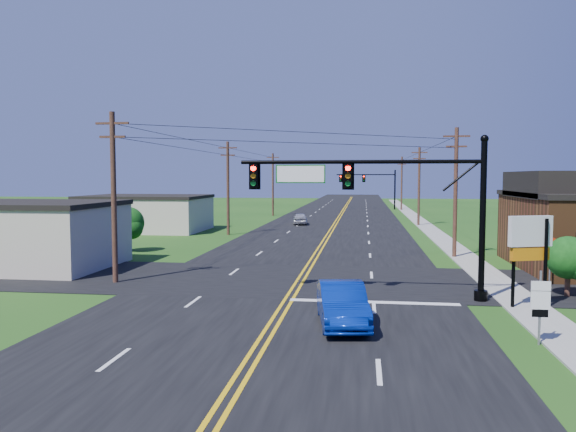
# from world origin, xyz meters

# --- Properties ---
(ground) EXTENTS (260.00, 260.00, 0.00)m
(ground) POSITION_xyz_m (0.00, 0.00, 0.00)
(ground) COLOR #1A4212
(ground) RESTS_ON ground
(road_main) EXTENTS (16.00, 220.00, 0.04)m
(road_main) POSITION_xyz_m (0.00, 50.00, 0.02)
(road_main) COLOR black
(road_main) RESTS_ON ground
(road_cross) EXTENTS (70.00, 10.00, 0.04)m
(road_cross) POSITION_xyz_m (0.00, 12.00, 0.02)
(road_cross) COLOR black
(road_cross) RESTS_ON ground
(sidewalk) EXTENTS (2.00, 160.00, 0.08)m
(sidewalk) POSITION_xyz_m (10.50, 40.00, 0.04)
(sidewalk) COLOR gray
(sidewalk) RESTS_ON ground
(signal_mast_main) EXTENTS (11.30, 0.60, 7.48)m
(signal_mast_main) POSITION_xyz_m (4.34, 8.00, 4.75)
(signal_mast_main) COLOR black
(signal_mast_main) RESTS_ON ground
(signal_mast_far) EXTENTS (10.98, 0.60, 7.48)m
(signal_mast_far) POSITION_xyz_m (4.44, 80.00, 4.55)
(signal_mast_far) COLOR black
(signal_mast_far) RESTS_ON ground
(cream_bldg_near) EXTENTS (10.20, 8.20, 4.10)m
(cream_bldg_near) POSITION_xyz_m (-17.00, 14.00, 2.06)
(cream_bldg_near) COLOR beige
(cream_bldg_near) RESTS_ON ground
(cream_bldg_far) EXTENTS (12.20, 9.20, 3.70)m
(cream_bldg_far) POSITION_xyz_m (-19.00, 38.00, 1.86)
(cream_bldg_far) COLOR beige
(cream_bldg_far) RESTS_ON ground
(utility_pole_left_a) EXTENTS (1.80, 0.28, 9.00)m
(utility_pole_left_a) POSITION_xyz_m (-9.50, 10.00, 4.72)
(utility_pole_left_a) COLOR #362118
(utility_pole_left_a) RESTS_ON ground
(utility_pole_left_b) EXTENTS (1.80, 0.28, 9.00)m
(utility_pole_left_b) POSITION_xyz_m (-9.50, 35.00, 4.72)
(utility_pole_left_b) COLOR #362118
(utility_pole_left_b) RESTS_ON ground
(utility_pole_left_c) EXTENTS (1.80, 0.28, 9.00)m
(utility_pole_left_c) POSITION_xyz_m (-9.50, 62.00, 4.72)
(utility_pole_left_c) COLOR #362118
(utility_pole_left_c) RESTS_ON ground
(utility_pole_right_a) EXTENTS (1.80, 0.28, 9.00)m
(utility_pole_right_a) POSITION_xyz_m (9.80, 22.00, 4.72)
(utility_pole_right_a) COLOR #362118
(utility_pole_right_a) RESTS_ON ground
(utility_pole_right_b) EXTENTS (1.80, 0.28, 9.00)m
(utility_pole_right_b) POSITION_xyz_m (9.80, 48.00, 4.72)
(utility_pole_right_b) COLOR #362118
(utility_pole_right_b) RESTS_ON ground
(utility_pole_right_c) EXTENTS (1.80, 0.28, 9.00)m
(utility_pole_right_c) POSITION_xyz_m (9.80, 78.00, 4.72)
(utility_pole_right_c) COLOR #362118
(utility_pole_right_c) RESTS_ON ground
(tree_right_back) EXTENTS (3.00, 3.00, 4.10)m
(tree_right_back) POSITION_xyz_m (16.00, 26.00, 2.60)
(tree_right_back) COLOR #362118
(tree_right_back) RESTS_ON ground
(shrub_corner) EXTENTS (2.00, 2.00, 2.86)m
(shrub_corner) POSITION_xyz_m (13.00, 9.50, 1.85)
(shrub_corner) COLOR #362118
(shrub_corner) RESTS_ON ground
(tree_left) EXTENTS (2.40, 2.40, 3.37)m
(tree_left) POSITION_xyz_m (-14.00, 22.00, 2.16)
(tree_left) COLOR #362118
(tree_left) RESTS_ON ground
(blue_car) EXTENTS (2.33, 4.97, 1.58)m
(blue_car) POSITION_xyz_m (2.75, 3.04, 0.79)
(blue_car) COLOR #062492
(blue_car) RESTS_ON ground
(distant_car) EXTENTS (2.09, 4.20, 1.37)m
(distant_car) POSITION_xyz_m (-3.87, 47.37, 0.69)
(distant_car) COLOR #B7B7BC
(distant_car) RESTS_ON ground
(route_sign) EXTENTS (0.63, 0.09, 2.51)m
(route_sign) POSITION_xyz_m (9.37, 1.41, 1.46)
(route_sign) COLOR slate
(route_sign) RESTS_ON ground
(stop_sign) EXTENTS (0.86, 0.39, 2.57)m
(stop_sign) POSITION_xyz_m (13.00, 12.01, 1.85)
(stop_sign) COLOR slate
(stop_sign) RESTS_ON ground
(pylon_sign) EXTENTS (1.91, 0.90, 3.98)m
(pylon_sign) POSITION_xyz_m (10.50, 6.73, 2.90)
(pylon_sign) COLOR black
(pylon_sign) RESTS_ON ground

